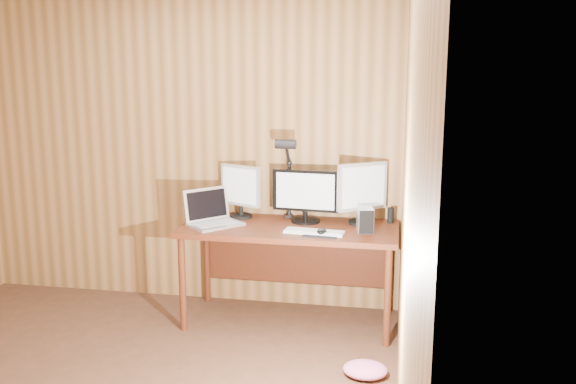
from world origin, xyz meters
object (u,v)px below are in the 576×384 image
(monitor_center, at_px, (306,195))
(hard_drive, at_px, (365,220))
(laptop, at_px, (212,216))
(mouse, at_px, (322,231))
(phone, at_px, (296,231))
(monitor_left, at_px, (241,190))
(speaker, at_px, (391,215))
(desk, at_px, (291,240))
(desk_lamp, at_px, (287,167))
(monitor_right, at_px, (362,191))
(keyboard, at_px, (314,232))

(monitor_center, distance_m, hard_drive, 0.52)
(laptop, distance_m, mouse, 0.86)
(monitor_center, xyz_separation_m, phone, (-0.02, -0.30, -0.20))
(monitor_left, height_order, speaker, monitor_left)
(monitor_center, height_order, laptop, monitor_center)
(desk, bearing_deg, speaker, 13.00)
(monitor_left, bearing_deg, hard_drive, 10.23)
(hard_drive, relative_size, desk_lamp, 0.26)
(monitor_center, distance_m, phone, 0.36)
(mouse, xyz_separation_m, desk_lamp, (-0.32, 0.38, 0.39))
(monitor_center, height_order, hard_drive, monitor_center)
(desk_lamp, bearing_deg, laptop, -173.56)
(monitor_left, xyz_separation_m, monitor_right, (0.94, -0.03, 0.03))
(monitor_right, relative_size, keyboard, 1.06)
(phone, height_order, desk_lamp, desk_lamp)
(monitor_center, relative_size, monitor_right, 1.10)
(monitor_right, height_order, laptop, monitor_right)
(monitor_center, xyz_separation_m, desk_lamp, (-0.15, 0.04, 0.21))
(desk, relative_size, keyboard, 3.66)
(mouse, bearing_deg, monitor_center, 117.33)
(laptop, distance_m, phone, 0.67)
(phone, bearing_deg, speaker, 49.71)
(speaker, xyz_separation_m, desk_lamp, (-0.79, -0.05, 0.36))
(keyboard, bearing_deg, mouse, -19.56)
(desk, bearing_deg, monitor_left, 162.26)
(monitor_center, xyz_separation_m, monitor_right, (0.42, 0.02, 0.04))
(laptop, xyz_separation_m, desk_lamp, (0.53, 0.24, 0.35))
(hard_drive, xyz_separation_m, speaker, (0.18, 0.29, -0.03))
(monitor_left, distance_m, desk_lamp, 0.42)
(laptop, bearing_deg, monitor_left, 10.10)
(monitor_left, distance_m, monitor_right, 0.94)
(keyboard, bearing_deg, phone, -179.22)
(mouse, relative_size, hard_drive, 0.64)
(desk, xyz_separation_m, phone, (0.08, -0.22, 0.13))
(monitor_center, height_order, monitor_left, monitor_left)
(desk, height_order, speaker, speaker)
(desk, height_order, hard_drive, hard_drive)
(monitor_right, relative_size, mouse, 4.15)
(keyboard, distance_m, speaker, 0.66)
(desk, xyz_separation_m, mouse, (0.27, -0.26, 0.14))
(keyboard, relative_size, desk_lamp, 0.65)
(hard_drive, relative_size, speaker, 1.49)
(monitor_left, xyz_separation_m, hard_drive, (0.98, -0.25, -0.14))
(monitor_right, height_order, phone, monitor_right)
(speaker, bearing_deg, phone, -149.58)
(mouse, bearing_deg, desk_lamp, 130.99)
(desk, distance_m, monitor_left, 0.56)
(monitor_left, relative_size, monitor_right, 0.89)
(hard_drive, distance_m, speaker, 0.34)
(laptop, xyz_separation_m, phone, (0.66, -0.10, -0.06))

